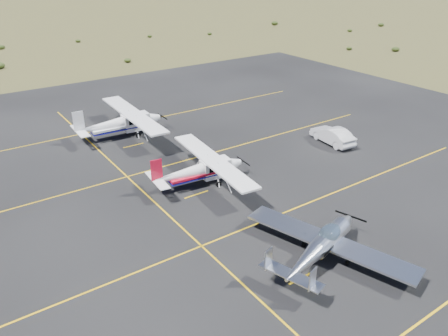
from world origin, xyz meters
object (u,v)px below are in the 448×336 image
object	(u,v)px
aircraft_low_wing	(323,244)
aircraft_plain	(121,122)
aircraft_cessna	(200,169)
sedan	(332,135)

from	to	relation	value
aircraft_low_wing	aircraft_plain	size ratio (longest dim) A/B	0.83
aircraft_cessna	aircraft_plain	world-z (taller)	aircraft_plain
aircraft_low_wing	sedan	size ratio (longest dim) A/B	2.23
aircraft_cessna	aircraft_low_wing	bearing A→B (deg)	-80.47
aircraft_low_wing	aircraft_cessna	size ratio (longest dim) A/B	0.93
aircraft_cessna	aircraft_plain	size ratio (longest dim) A/B	0.89
sedan	aircraft_low_wing	bearing A→B (deg)	46.68
aircraft_cessna	sedan	world-z (taller)	aircraft_cessna
sedan	aircraft_cessna	bearing A→B (deg)	5.39
aircraft_low_wing	sedan	bearing A→B (deg)	24.09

